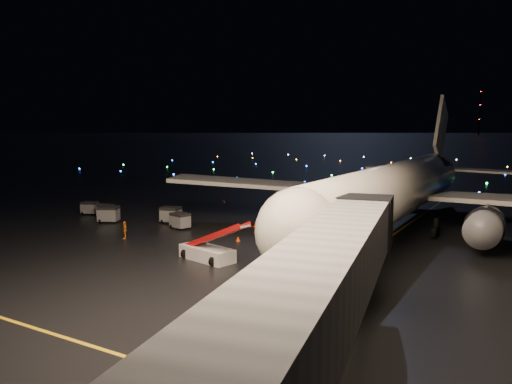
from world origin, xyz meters
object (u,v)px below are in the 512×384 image
(belt_loader, at_px, (207,239))
(baggage_cart_1, at_px, (171,215))
(baggage_cart_2, at_px, (109,214))
(baggage_cart_3, at_px, (106,211))
(baggage_cart_4, at_px, (90,208))
(crew_c, at_px, (125,230))
(baggage_cart_0, at_px, (180,221))
(airliner, at_px, (403,159))
(pushback_tug, at_px, (267,365))

(belt_loader, bearing_deg, baggage_cart_1, 152.85)
(baggage_cart_2, bearing_deg, baggage_cart_3, 117.30)
(baggage_cart_1, xyz_separation_m, baggage_cart_4, (-12.32, -0.74, -0.11))
(crew_c, height_order, baggage_cart_0, crew_c)
(crew_c, distance_m, baggage_cart_1, 8.75)
(baggage_cart_3, bearing_deg, baggage_cart_0, -21.89)
(airliner, relative_size, baggage_cart_1, 24.99)
(belt_loader, relative_size, crew_c, 4.13)
(crew_c, bearing_deg, baggage_cart_1, 143.70)
(pushback_tug, relative_size, baggage_cart_3, 2.19)
(pushback_tug, xyz_separation_m, baggage_cart_1, (-26.85, 25.96, -0.05))
(pushback_tug, relative_size, baggage_cart_0, 2.00)
(belt_loader, xyz_separation_m, crew_c, (-11.45, 2.30, -0.87))
(pushback_tug, bearing_deg, baggage_cart_1, 111.42)
(crew_c, height_order, baggage_cart_3, crew_c)
(airliner, xyz_separation_m, pushback_tug, (3.21, -34.51, -6.59))
(baggage_cart_2, bearing_deg, baggage_cart_1, 3.41)
(airliner, relative_size, baggage_cart_4, 28.63)
(airliner, height_order, pushback_tug, airliner)
(belt_loader, bearing_deg, crew_c, -178.32)
(belt_loader, xyz_separation_m, baggage_cart_3, (-22.13, 9.86, -0.96))
(baggage_cart_0, xyz_separation_m, baggage_cart_1, (-3.00, 2.06, 0.06))
(baggage_cart_4, bearing_deg, pushback_tug, -52.53)
(pushback_tug, distance_m, baggage_cart_3, 43.81)
(baggage_cart_2, relative_size, baggage_cart_4, 1.17)
(pushback_tug, xyz_separation_m, belt_loader, (-13.92, 15.04, 0.78))
(baggage_cart_3, bearing_deg, belt_loader, -41.21)
(baggage_cart_1, bearing_deg, baggage_cart_0, -47.72)
(pushback_tug, bearing_deg, baggage_cart_4, 122.68)
(belt_loader, height_order, baggage_cart_0, belt_loader)
(airliner, relative_size, crew_c, 30.68)
(belt_loader, bearing_deg, baggage_cart_3, 169.03)
(airliner, height_order, baggage_cart_2, airliner)
(baggage_cart_0, relative_size, baggage_cart_3, 1.09)
(airliner, height_order, baggage_cart_4, airliner)
(baggage_cart_0, bearing_deg, airliner, 41.52)
(baggage_cart_4, bearing_deg, airliner, -5.26)
(airliner, relative_size, belt_loader, 7.44)
(baggage_cart_1, bearing_deg, crew_c, -93.48)
(belt_loader, height_order, baggage_cart_4, belt_loader)
(pushback_tug, height_order, baggage_cart_1, pushback_tug)
(crew_c, height_order, baggage_cart_1, baggage_cart_1)
(belt_loader, relative_size, baggage_cart_1, 3.36)
(baggage_cart_1, relative_size, baggage_cart_3, 1.16)
(pushback_tug, height_order, belt_loader, belt_loader)
(baggage_cart_2, bearing_deg, belt_loader, -46.14)
(airliner, bearing_deg, pushback_tug, -85.27)
(airliner, bearing_deg, crew_c, -142.81)
(baggage_cart_2, bearing_deg, baggage_cart_4, 132.00)
(airliner, height_order, belt_loader, airliner)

